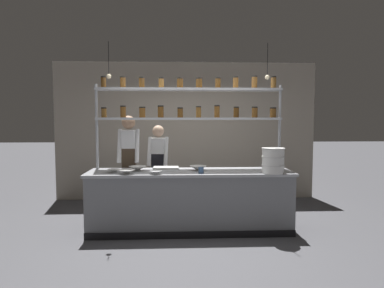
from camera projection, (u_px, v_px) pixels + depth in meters
ground_plane at (190, 230)px, 5.26m from camera, size 40.00×40.00×0.00m
back_wall at (186, 131)px, 7.29m from camera, size 5.49×0.12×2.89m
prep_counter at (190, 201)px, 5.22m from camera, size 3.09×0.76×0.92m
spice_shelf_unit at (190, 107)px, 5.45m from camera, size 2.97×0.28×2.39m
chef_left at (129, 160)px, 5.73m from camera, size 0.36×0.30×1.77m
chef_center at (158, 164)px, 6.00m from camera, size 0.38×0.30×1.60m
container_stack at (273, 160)px, 4.98m from camera, size 0.33×0.33×0.37m
cutting_board at (166, 168)px, 5.45m from camera, size 0.40×0.26×0.02m
prep_bowl_near_left at (198, 168)px, 5.23m from camera, size 0.26×0.26×0.07m
prep_bowl_center_front at (114, 171)px, 5.04m from camera, size 0.18×0.18×0.05m
prep_bowl_center_back at (138, 169)px, 5.19m from camera, size 0.27×0.27×0.07m
prep_bowl_near_right at (127, 172)px, 4.91m from camera, size 0.23×0.23×0.06m
prep_bowl_far_left at (156, 172)px, 4.90m from camera, size 0.18×0.18×0.05m
serving_cup_front at (201, 170)px, 4.96m from camera, size 0.08×0.08×0.09m
pendant_light_row at (189, 75)px, 5.09m from camera, size 2.43×0.07×0.54m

